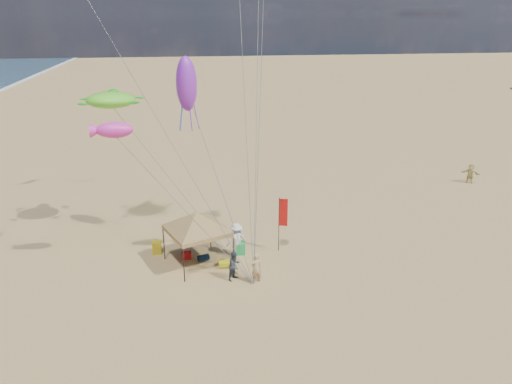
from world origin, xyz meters
TOP-DOWN VIEW (x-y plane):
  - ground at (0.00, 0.00)m, footprint 280.00×280.00m
  - canopy_tent at (-3.12, 3.13)m, footprint 5.25×5.25m
  - feather_flag at (1.61, 3.94)m, footprint 0.49×0.14m
  - cooler_red at (-3.76, 3.80)m, footprint 0.54×0.38m
  - cooler_blue at (-0.73, 6.13)m, footprint 0.54×0.38m
  - bag_navy at (-2.85, 3.40)m, footprint 0.69×0.54m
  - bag_orange at (-4.20, 6.23)m, footprint 0.54×0.69m
  - chair_green at (-0.76, 3.91)m, footprint 0.50×0.50m
  - chair_yellow at (-5.39, 4.71)m, footprint 0.50×0.50m
  - crate_grey at (-1.33, 2.30)m, footprint 0.34×0.30m
  - beach_cart at (-1.62, 2.56)m, footprint 0.90×0.50m
  - person_near_a at (-0.34, 0.76)m, footprint 0.68×0.56m
  - person_near_b at (-1.37, 1.19)m, footprint 0.94×0.94m
  - person_near_c at (-0.97, 3.86)m, footprint 1.39×1.12m
  - person_far_c at (18.86, 13.31)m, footprint 1.44×1.23m
  - turtle_kite at (-7.51, 7.72)m, footprint 3.12×2.70m
  - fish_kite at (-6.79, 2.83)m, footprint 1.89×1.25m
  - squid_kite at (-3.28, 5.65)m, footprint 1.40×1.40m

SIDE VIEW (x-z plane):
  - ground at x=0.00m, z-range 0.00..0.00m
  - crate_grey at x=-1.33m, z-range 0.00..0.28m
  - bag_navy at x=-2.85m, z-range 0.00..0.36m
  - bag_orange at x=-4.20m, z-range 0.00..0.36m
  - cooler_red at x=-3.76m, z-range 0.00..0.38m
  - cooler_blue at x=-0.73m, z-range 0.00..0.38m
  - beach_cart at x=-1.62m, z-range 0.08..0.32m
  - chair_green at x=-0.76m, z-range 0.00..0.70m
  - chair_yellow at x=-5.39m, z-range 0.00..0.70m
  - person_near_b at x=-1.37m, z-range 0.00..1.53m
  - person_far_c at x=18.86m, z-range 0.00..1.56m
  - person_near_a at x=-0.34m, z-range 0.00..1.60m
  - person_near_c at x=-0.97m, z-range 0.00..1.88m
  - feather_flag at x=1.61m, z-range 0.53..3.77m
  - canopy_tent at x=-3.12m, z-range 1.16..4.65m
  - fish_kite at x=-6.79m, z-range 7.18..7.95m
  - turtle_kite at x=-7.51m, z-range 7.73..8.64m
  - squid_kite at x=-3.28m, z-range 7.83..10.69m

